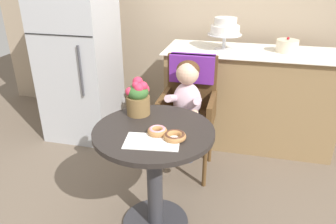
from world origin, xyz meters
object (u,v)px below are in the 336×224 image
(round_layer_cake, at_px, (287,46))
(wicker_chair, at_px, (190,96))
(cafe_table, at_px, (154,160))
(seated_child, at_px, (186,99))
(donut_front, at_px, (175,136))
(flower_vase, at_px, (138,97))
(donut_mid, at_px, (157,131))
(tiered_cake_stand, at_px, (225,28))
(refrigerator, at_px, (78,51))

(round_layer_cake, bearing_deg, wicker_chair, -142.17)
(cafe_table, bearing_deg, seated_child, 82.33)
(round_layer_cake, bearing_deg, cafe_table, -121.73)
(donut_front, height_order, flower_vase, flower_vase)
(wicker_chair, distance_m, flower_vase, 0.65)
(cafe_table, distance_m, flower_vase, 0.41)
(donut_mid, xyz_separation_m, tiered_cake_stand, (0.25, 1.35, 0.34))
(wicker_chair, relative_size, refrigerator, 0.56)
(tiered_cake_stand, bearing_deg, seated_child, -106.39)
(wicker_chair, distance_m, donut_front, 0.85)
(cafe_table, relative_size, flower_vase, 3.02)
(donut_front, distance_m, round_layer_cake, 1.59)
(cafe_table, bearing_deg, refrigerator, 133.67)
(wicker_chair, bearing_deg, donut_mid, -92.14)
(round_layer_cake, distance_m, refrigerator, 1.89)
(flower_vase, relative_size, round_layer_cake, 1.27)
(cafe_table, height_order, round_layer_cake, round_layer_cake)
(round_layer_cake, bearing_deg, seated_child, -135.42)
(wicker_chair, xyz_separation_m, donut_mid, (-0.04, -0.81, 0.10))
(seated_child, bearing_deg, wicker_chair, 90.00)
(cafe_table, height_order, refrigerator, refrigerator)
(wicker_chair, relative_size, donut_front, 7.44)
(donut_front, relative_size, tiered_cake_stand, 0.43)
(wicker_chair, xyz_separation_m, flower_vase, (-0.23, -0.57, 0.20))
(cafe_table, bearing_deg, round_layer_cake, 58.27)
(cafe_table, relative_size, round_layer_cake, 3.83)
(cafe_table, xyz_separation_m, donut_mid, (0.04, -0.05, 0.23))
(cafe_table, xyz_separation_m, seated_child, (0.08, 0.60, 0.17))
(wicker_chair, bearing_deg, round_layer_cake, 38.78)
(donut_front, xyz_separation_m, donut_mid, (-0.11, 0.03, 0.00))
(refrigerator, bearing_deg, round_layer_cake, 7.20)
(tiered_cake_stand, xyz_separation_m, refrigerator, (-1.34, -0.20, -0.24))
(donut_front, distance_m, flower_vase, 0.41)
(cafe_table, bearing_deg, wicker_chair, 83.90)
(seated_child, distance_m, donut_mid, 0.66)
(donut_mid, distance_m, round_layer_cake, 1.61)
(seated_child, height_order, donut_mid, seated_child)
(wicker_chair, height_order, seated_child, seated_child)
(wicker_chair, xyz_separation_m, donut_front, (0.06, -0.84, 0.10))
(refrigerator, bearing_deg, cafe_table, -46.33)
(donut_mid, distance_m, flower_vase, 0.32)
(donut_mid, relative_size, round_layer_cake, 0.60)
(flower_vase, bearing_deg, refrigerator, 134.48)
(flower_vase, bearing_deg, donut_front, -42.13)
(donut_front, xyz_separation_m, refrigerator, (-1.19, 1.18, 0.11))
(donut_mid, height_order, refrigerator, refrigerator)
(wicker_chair, bearing_deg, donut_front, -84.73)
(wicker_chair, height_order, round_layer_cake, round_layer_cake)
(refrigerator, bearing_deg, seated_child, -23.75)
(seated_child, distance_m, refrigerator, 1.25)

